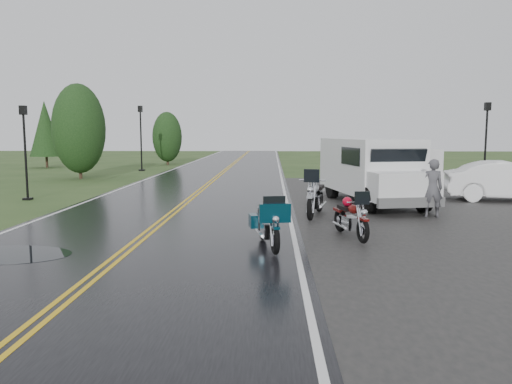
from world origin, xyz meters
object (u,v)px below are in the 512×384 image
sedan_white (509,182)px  lamp_post_far_left (141,138)px  lamp_post_far_right (486,144)px  person_at_van (432,189)px  lamp_post_near_left (25,153)px  van_white (370,176)px  motorcycle_red (363,221)px  motorcycle_silver (311,198)px  motorcycle_teal (275,228)px

sedan_white → lamp_post_far_left: bearing=61.7°
lamp_post_far_left → lamp_post_far_right: size_ratio=1.09×
person_at_van → lamp_post_near_left: bearing=-11.0°
van_white → sedan_white: van_white is taller
lamp_post_far_left → lamp_post_far_right: (19.51, -9.47, -0.19)m
motorcycle_red → motorcycle_silver: motorcycle_silver is taller
motorcycle_silver → person_at_van: person_at_van is taller
van_white → sedan_white: (5.93, 3.14, -0.47)m
motorcycle_red → lamp_post_near_left: size_ratio=0.55×
motorcycle_red → motorcycle_teal: bearing=-164.0°
sedan_white → person_at_van: bearing=144.0°
van_white → person_at_van: bearing=-31.8°
motorcycle_teal → van_white: 6.58m
motorcycle_teal → person_at_van: person_at_van is taller
lamp_post_far_left → motorcycle_silver: bearing=-62.7°
motorcycle_teal → lamp_post_far_left: (-9.12, 23.91, 1.64)m
person_at_van → lamp_post_far_right: 10.90m
lamp_post_near_left → lamp_post_far_right: (20.12, 5.61, 0.21)m
motorcycle_red → person_at_van: bearing=41.3°
motorcycle_teal → motorcycle_silver: 4.29m
sedan_white → lamp_post_far_right: lamp_post_far_right is taller
person_at_van → sedan_white: person_at_van is taller
motorcycle_teal → motorcycle_silver: bearing=64.9°
motorcycle_red → lamp_post_far_left: 25.42m
motorcycle_silver → sedan_white: (7.95, 4.76, 0.02)m
person_at_van → lamp_post_far_right: (5.50, 9.34, 1.17)m
van_white → person_at_van: 1.95m
person_at_van → sedan_white: bearing=-134.0°
motorcycle_silver → lamp_post_near_left: (-10.79, 4.67, 1.12)m
sedan_white → lamp_post_far_right: bearing=-2.7°
motorcycle_teal → sedan_white: sedan_white is taller
motorcycle_silver → lamp_post_far_right: lamp_post_far_right is taller
van_white → lamp_post_far_right: (7.30, 8.67, 0.84)m
person_at_van → lamp_post_near_left: 15.12m
van_white → sedan_white: 6.72m
person_at_van → lamp_post_far_right: lamp_post_far_right is taller
motorcycle_teal → motorcycle_silver: (1.07, 4.16, 0.12)m
lamp_post_near_left → lamp_post_far_left: 15.10m
motorcycle_silver → lamp_post_near_left: bearing=170.1°
motorcycle_silver → lamp_post_far_left: bearing=130.8°
lamp_post_far_left → person_at_van: bearing=-53.3°
motorcycle_teal → lamp_post_near_left: bearing=127.0°
motorcycle_red → lamp_post_far_left: lamp_post_far_left is taller
motorcycle_silver → van_white: bearing=52.2°
motorcycle_silver → person_at_van: (3.83, 0.95, 0.16)m
van_white → motorcycle_silver: bearing=-152.6°
motorcycle_teal → lamp_post_near_left: size_ratio=0.57×
motorcycle_red → lamp_post_near_left: 14.13m
lamp_post_far_left → lamp_post_far_right: lamp_post_far_left is taller
van_white → lamp_post_near_left: lamp_post_near_left is taller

